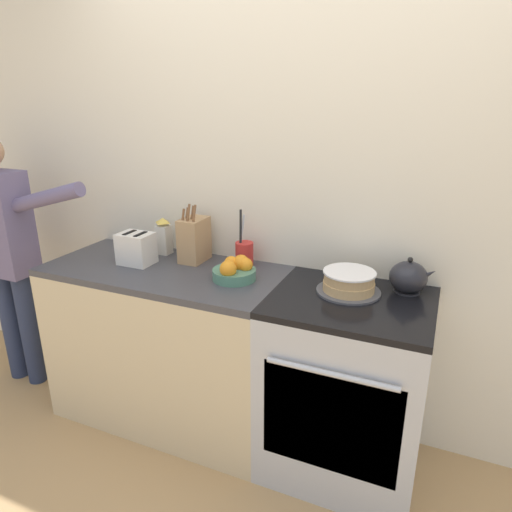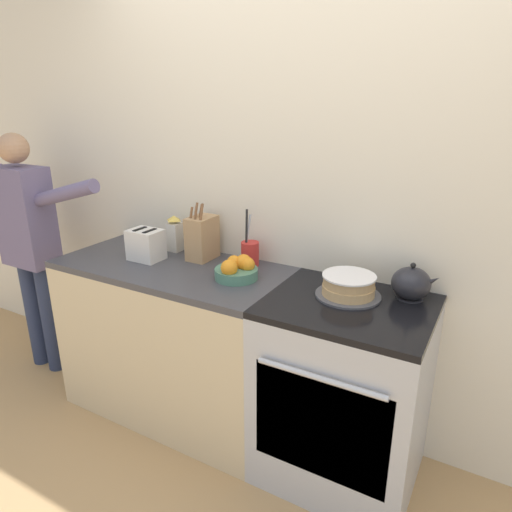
{
  "view_description": "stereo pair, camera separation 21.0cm",
  "coord_description": "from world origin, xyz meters",
  "px_view_note": "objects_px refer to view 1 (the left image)",
  "views": [
    {
      "loc": [
        0.65,
        -1.55,
        1.75
      ],
      "look_at": [
        -0.13,
        0.27,
        1.05
      ],
      "focal_mm": 32.0,
      "sensor_mm": 36.0,
      "label": 1
    },
    {
      "loc": [
        0.84,
        -1.46,
        1.75
      ],
      "look_at": [
        -0.13,
        0.27,
        1.05
      ],
      "focal_mm": 32.0,
      "sensor_mm": 36.0,
      "label": 2
    }
  ],
  "objects_px": {
    "knife_block": "(194,239)",
    "toaster": "(136,248)",
    "fruit_bowl": "(235,270)",
    "person_baker": "(5,244)",
    "tea_kettle": "(409,277)",
    "layer_cake": "(349,282)",
    "utensil_crock": "(244,253)",
    "stove_range": "(345,386)",
    "milk_carton": "(164,237)"
  },
  "relations": [
    {
      "from": "stove_range",
      "to": "layer_cake",
      "type": "bearing_deg",
      "value": 112.13
    },
    {
      "from": "stove_range",
      "to": "person_baker",
      "type": "relative_size",
      "value": 0.58
    },
    {
      "from": "knife_block",
      "to": "toaster",
      "type": "bearing_deg",
      "value": -148.46
    },
    {
      "from": "tea_kettle",
      "to": "person_baker",
      "type": "xyz_separation_m",
      "value": [
        -2.26,
        -0.26,
        -0.05
      ]
    },
    {
      "from": "layer_cake",
      "to": "utensil_crock",
      "type": "bearing_deg",
      "value": 167.23
    },
    {
      "from": "stove_range",
      "to": "toaster",
      "type": "height_order",
      "value": "toaster"
    },
    {
      "from": "fruit_bowl",
      "to": "person_baker",
      "type": "bearing_deg",
      "value": -176.64
    },
    {
      "from": "person_baker",
      "to": "tea_kettle",
      "type": "bearing_deg",
      "value": 18.14
    },
    {
      "from": "knife_block",
      "to": "layer_cake",
      "type": "bearing_deg",
      "value": -6.2
    },
    {
      "from": "milk_carton",
      "to": "tea_kettle",
      "type": "bearing_deg",
      "value": -0.68
    },
    {
      "from": "stove_range",
      "to": "milk_carton",
      "type": "xyz_separation_m",
      "value": [
        -1.11,
        0.2,
        0.55
      ]
    },
    {
      "from": "utensil_crock",
      "to": "layer_cake",
      "type": "bearing_deg",
      "value": -12.77
    },
    {
      "from": "knife_block",
      "to": "utensil_crock",
      "type": "relative_size",
      "value": 1.08
    },
    {
      "from": "utensil_crock",
      "to": "person_baker",
      "type": "height_order",
      "value": "person_baker"
    },
    {
      "from": "tea_kettle",
      "to": "knife_block",
      "type": "relative_size",
      "value": 0.64
    },
    {
      "from": "stove_range",
      "to": "layer_cake",
      "type": "xyz_separation_m",
      "value": [
        -0.03,
        0.07,
        0.5
      ]
    },
    {
      "from": "layer_cake",
      "to": "knife_block",
      "type": "xyz_separation_m",
      "value": [
        -0.86,
        0.09,
        0.07
      ]
    },
    {
      "from": "knife_block",
      "to": "utensil_crock",
      "type": "bearing_deg",
      "value": 7.91
    },
    {
      "from": "person_baker",
      "to": "layer_cake",
      "type": "bearing_deg",
      "value": 15.78
    },
    {
      "from": "toaster",
      "to": "knife_block",
      "type": "bearing_deg",
      "value": 31.54
    },
    {
      "from": "knife_block",
      "to": "fruit_bowl",
      "type": "height_order",
      "value": "knife_block"
    },
    {
      "from": "utensil_crock",
      "to": "tea_kettle",
      "type": "bearing_deg",
      "value": -1.39
    },
    {
      "from": "utensil_crock",
      "to": "toaster",
      "type": "distance_m",
      "value": 0.58
    },
    {
      "from": "knife_block",
      "to": "person_baker",
      "type": "bearing_deg",
      "value": -168.14
    },
    {
      "from": "utensil_crock",
      "to": "fruit_bowl",
      "type": "relative_size",
      "value": 1.41
    },
    {
      "from": "milk_carton",
      "to": "person_baker",
      "type": "distance_m",
      "value": 0.98
    },
    {
      "from": "stove_range",
      "to": "knife_block",
      "type": "height_order",
      "value": "knife_block"
    },
    {
      "from": "milk_carton",
      "to": "person_baker",
      "type": "xyz_separation_m",
      "value": [
        -0.94,
        -0.28,
        -0.08
      ]
    },
    {
      "from": "utensil_crock",
      "to": "person_baker",
      "type": "xyz_separation_m",
      "value": [
        -1.43,
        -0.28,
        -0.05
      ]
    },
    {
      "from": "stove_range",
      "to": "fruit_bowl",
      "type": "height_order",
      "value": "fruit_bowl"
    },
    {
      "from": "milk_carton",
      "to": "layer_cake",
      "type": "bearing_deg",
      "value": -6.75
    },
    {
      "from": "tea_kettle",
      "to": "knife_block",
      "type": "height_order",
      "value": "knife_block"
    },
    {
      "from": "stove_range",
      "to": "knife_block",
      "type": "bearing_deg",
      "value": 169.39
    },
    {
      "from": "tea_kettle",
      "to": "toaster",
      "type": "relative_size",
      "value": 1.08
    },
    {
      "from": "person_baker",
      "to": "toaster",
      "type": "bearing_deg",
      "value": 16.8
    },
    {
      "from": "fruit_bowl",
      "to": "milk_carton",
      "type": "bearing_deg",
      "value": 160.5
    },
    {
      "from": "layer_cake",
      "to": "tea_kettle",
      "type": "distance_m",
      "value": 0.27
    },
    {
      "from": "tea_kettle",
      "to": "milk_carton",
      "type": "bearing_deg",
      "value": 179.32
    },
    {
      "from": "tea_kettle",
      "to": "utensil_crock",
      "type": "relative_size",
      "value": 0.69
    },
    {
      "from": "person_baker",
      "to": "stove_range",
      "type": "bearing_deg",
      "value": 13.67
    },
    {
      "from": "knife_block",
      "to": "utensil_crock",
      "type": "height_order",
      "value": "knife_block"
    },
    {
      "from": "fruit_bowl",
      "to": "layer_cake",
      "type": "bearing_deg",
      "value": 6.51
    },
    {
      "from": "knife_block",
      "to": "person_baker",
      "type": "distance_m",
      "value": 1.18
    },
    {
      "from": "layer_cake",
      "to": "knife_block",
      "type": "relative_size",
      "value": 0.9
    },
    {
      "from": "fruit_bowl",
      "to": "milk_carton",
      "type": "height_order",
      "value": "milk_carton"
    },
    {
      "from": "stove_range",
      "to": "knife_block",
      "type": "xyz_separation_m",
      "value": [
        -0.89,
        0.17,
        0.57
      ]
    },
    {
      "from": "fruit_bowl",
      "to": "stove_range",
      "type": "bearing_deg",
      "value": -1.13
    },
    {
      "from": "tea_kettle",
      "to": "utensil_crock",
      "type": "bearing_deg",
      "value": 178.61
    },
    {
      "from": "toaster",
      "to": "person_baker",
      "type": "relative_size",
      "value": 0.12
    },
    {
      "from": "stove_range",
      "to": "layer_cake",
      "type": "relative_size",
      "value": 3.1
    }
  ]
}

